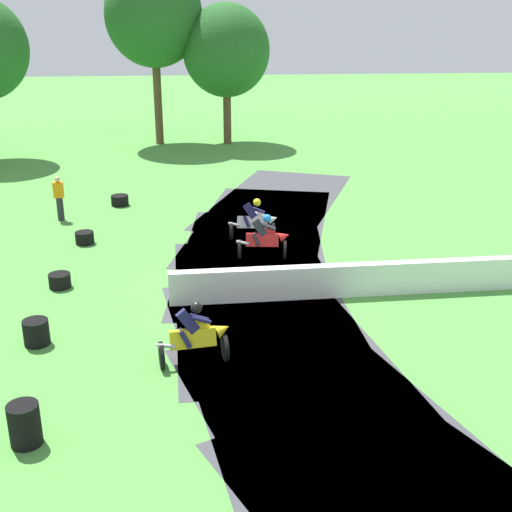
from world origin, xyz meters
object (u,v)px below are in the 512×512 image
Objects in this scene: motorcycle_trailing_yellow at (196,335)px; tire_stack_extra_a at (25,424)px; motorcycle_lead_white at (255,220)px; motorcycle_chase_red at (265,238)px; track_marshal at (59,198)px; tire_stack_mid_b at (60,281)px; tire_stack_far at (36,332)px; tire_stack_mid_a at (85,238)px; tire_stack_near at (120,200)px.

tire_stack_extra_a is (-3.04, -2.73, -0.24)m from motorcycle_trailing_yellow.
motorcycle_chase_red is at bearing -84.94° from motorcycle_lead_white.
tire_stack_mid_b is at bearing -79.76° from track_marshal.
tire_stack_extra_a is at bearing -80.37° from tire_stack_far.
tire_stack_extra_a is at bearing -138.06° from motorcycle_trailing_yellow.
track_marshal is at bearing 97.33° from tire_stack_far.
motorcycle_chase_red reaches higher than motorcycle_lead_white.
tire_stack_far is (-3.69, 1.09, -0.34)m from motorcycle_trailing_yellow.
tire_stack_far reaches higher than tire_stack_mid_b.
motorcycle_trailing_yellow is (-2.11, -6.26, -0.01)m from motorcycle_chase_red.
motorcycle_chase_red reaches higher than tire_stack_far.
track_marshal is (-7.04, 4.43, 0.17)m from motorcycle_chase_red.
tire_stack_extra_a reaches higher than tire_stack_far.
tire_stack_mid_a is (-5.78, 1.78, -0.45)m from motorcycle_chase_red.
motorcycle_chase_red reaches higher than motorcycle_trailing_yellow.
motorcycle_lead_white is 8.32m from motorcycle_trailing_yellow.
tire_stack_mid_a is 6.96m from tire_stack_far.
motorcycle_chase_red is at bearing 17.37° from tire_stack_mid_b.
track_marshal is (-1.93, -1.76, 0.62)m from tire_stack_near.
tire_stack_mid_b is at bearing 95.99° from tire_stack_extra_a.
motorcycle_chase_red is 8.04m from tire_stack_near.
motorcycle_trailing_yellow is 2.77× the size of tire_stack_mid_a.
motorcycle_lead_white is at bearing 76.44° from motorcycle_trailing_yellow.
tire_stack_near is 1.12× the size of tire_stack_far.
motorcycle_chase_red is 8.32m from track_marshal.
tire_stack_far is at bearing -138.25° from motorcycle_chase_red.
tire_stack_far is at bearing -128.83° from motorcycle_lead_white.
tire_stack_mid_a is 1.01× the size of tire_stack_far.
motorcycle_chase_red is 6.06m from tire_stack_mid_a.
tire_stack_far is 3.87m from tire_stack_extra_a.
motorcycle_lead_white is 2.55× the size of tire_stack_near.
motorcycle_chase_red is 7.78m from tire_stack_far.
motorcycle_trailing_yellow reaches higher than tire_stack_mid_b.
tire_stack_far is (0.10, -3.33, 0.10)m from tire_stack_mid_b.
tire_stack_far is at bearing -82.67° from track_marshal.
track_marshal reaches higher than motorcycle_trailing_yellow.
motorcycle_trailing_yellow is 12.82m from tire_stack_near.
tire_stack_mid_b is at bearing -91.93° from tire_stack_mid_a.
motorcycle_trailing_yellow is at bearing -16.40° from tire_stack_far.
tire_stack_far is at bearing 99.63° from tire_stack_extra_a.
motorcycle_chase_red is at bearing 71.36° from motorcycle_trailing_yellow.
tire_stack_near is at bearing 84.33° from tire_stack_mid_b.
motorcycle_chase_red is 6.20m from tire_stack_mid_b.
tire_stack_near is (-5.10, 6.20, -0.45)m from motorcycle_chase_red.
track_marshal is at bearing 114.72° from motorcycle_trailing_yellow.
tire_stack_mid_a is at bearing -98.70° from tire_stack_near.
motorcycle_lead_white is 6.83m from tire_stack_mid_b.
tire_stack_mid_a is 0.37× the size of track_marshal.
tire_stack_near is 1.11× the size of tire_stack_mid_b.
motorcycle_chase_red reaches higher than tire_stack_mid_a.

